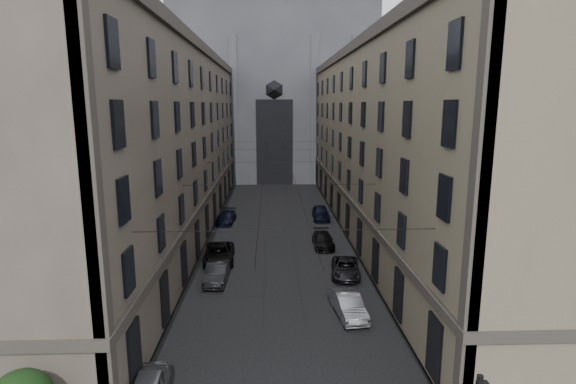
{
  "coord_description": "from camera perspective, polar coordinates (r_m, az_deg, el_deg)",
  "views": [
    {
      "loc": [
        -0.66,
        -9.94,
        13.2
      ],
      "look_at": [
        0.27,
        13.88,
        8.55
      ],
      "focal_mm": 28.0,
      "sensor_mm": 36.0,
      "label": 1
    }
  ],
  "objects": [
    {
      "name": "sidewalk_left",
      "position": [
        48.78,
        -13.83,
        -4.88
      ],
      "size": [
        7.0,
        80.0,
        0.15
      ],
      "primitive_type": "cube",
      "color": "#383533",
      "rests_on": "ground"
    },
    {
      "name": "sidewalk_right",
      "position": [
        49.06,
        11.04,
        -4.67
      ],
      "size": [
        7.0,
        80.0,
        0.15
      ],
      "primitive_type": "cube",
      "color": "#383533",
      "rests_on": "ground"
    },
    {
      "name": "building_left",
      "position": [
        47.84,
        -17.82,
        5.91
      ],
      "size": [
        13.6,
        60.6,
        18.85
      ],
      "color": "#463E36",
      "rests_on": "ground"
    },
    {
      "name": "building_right",
      "position": [
        48.21,
        14.87,
        6.1
      ],
      "size": [
        13.6,
        60.6,
        18.85
      ],
      "color": "brown",
      "rests_on": "ground"
    },
    {
      "name": "gothic_tower",
      "position": [
        85.02,
        -1.84,
        14.15
      ],
      "size": [
        35.0,
        23.0,
        58.0
      ],
      "color": "#2D2D33",
      "rests_on": "ground"
    },
    {
      "name": "tram_wires",
      "position": [
        45.96,
        -1.39,
        3.61
      ],
      "size": [
        14.0,
        60.0,
        0.43
      ],
      "color": "black",
      "rests_on": "ground"
    },
    {
      "name": "car_left_midnear",
      "position": [
        34.85,
        -9.02,
        -10.05
      ],
      "size": [
        1.68,
        4.5,
        1.47
      ],
      "primitive_type": "imported",
      "rotation": [
        0.0,
        0.0,
        -0.03
      ],
      "color": "black",
      "rests_on": "ground"
    },
    {
      "name": "car_left_midfar",
      "position": [
        38.93,
        -8.76,
        -7.74
      ],
      "size": [
        2.76,
        5.49,
        1.49
      ],
      "primitive_type": "imported",
      "rotation": [
        0.0,
        0.0,
        0.06
      ],
      "color": "black",
      "rests_on": "ground"
    },
    {
      "name": "car_left_far",
      "position": [
        51.36,
        -7.85,
        -3.19
      ],
      "size": [
        2.21,
        4.65,
        1.31
      ],
      "primitive_type": "imported",
      "rotation": [
        0.0,
        0.0,
        -0.09
      ],
      "color": "black",
      "rests_on": "ground"
    },
    {
      "name": "car_right_near",
      "position": [
        29.56,
        7.68,
        -14.04
      ],
      "size": [
        1.98,
        4.48,
        1.43
      ],
      "primitive_type": "imported",
      "rotation": [
        0.0,
        0.0,
        0.11
      ],
      "color": "gray",
      "rests_on": "ground"
    },
    {
      "name": "car_right_midnear",
      "position": [
        35.87,
        7.35,
        -9.54
      ],
      "size": [
        2.68,
        4.82,
        1.28
      ],
      "primitive_type": "imported",
      "rotation": [
        0.0,
        0.0,
        -0.13
      ],
      "color": "black",
      "rests_on": "ground"
    },
    {
      "name": "car_right_midfar",
      "position": [
        42.63,
        4.49,
        -6.1
      ],
      "size": [
        1.84,
        4.51,
        1.31
      ],
      "primitive_type": "imported",
      "rotation": [
        0.0,
        0.0,
        0.0
      ],
      "color": "black",
      "rests_on": "ground"
    },
    {
      "name": "car_right_far",
      "position": [
        52.59,
        4.2,
        -2.62
      ],
      "size": [
        1.94,
        4.66,
        1.58
      ],
      "primitive_type": "imported",
      "rotation": [
        0.0,
        0.0,
        -0.02
      ],
      "color": "black",
      "rests_on": "ground"
    }
  ]
}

